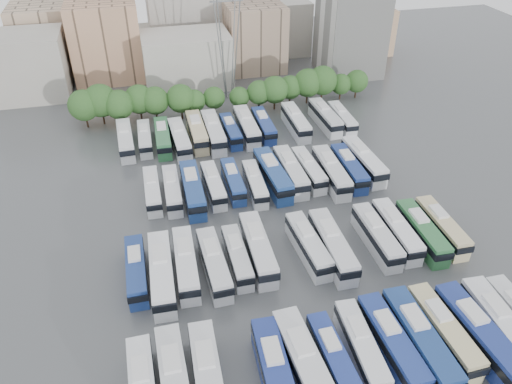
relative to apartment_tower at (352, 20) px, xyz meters
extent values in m
plane|color=#424447|center=(-34.00, -58.00, -13.00)|extent=(220.00, 220.00, 0.00)
cylinder|color=black|center=(-62.94, -15.98, -11.70)|extent=(0.36, 0.36, 2.59)
sphere|color=#234C1E|center=(-62.94, -15.98, -8.19)|extent=(6.22, 6.22, 6.22)
cylinder|color=black|center=(-59.69, -15.25, -11.61)|extent=(0.36, 0.36, 2.77)
sphere|color=#234C1E|center=(-59.69, -15.25, -7.85)|extent=(6.66, 6.66, 6.66)
cylinder|color=black|center=(-56.20, -16.75, -11.77)|extent=(0.36, 0.36, 2.46)
sphere|color=#234C1E|center=(-56.20, -16.75, -8.43)|extent=(5.91, 5.91, 5.91)
cylinder|color=black|center=(-52.13, -15.17, -11.76)|extent=(0.36, 0.36, 2.49)
sphere|color=#234C1E|center=(-52.13, -15.17, -8.38)|extent=(5.97, 5.97, 5.97)
cylinder|color=black|center=(-49.03, -16.18, -11.81)|extent=(0.36, 0.36, 2.39)
sphere|color=#234C1E|center=(-49.03, -16.18, -8.57)|extent=(5.73, 5.73, 5.73)
cylinder|color=black|center=(-43.83, -16.68, -11.78)|extent=(0.36, 0.36, 2.45)
sphere|color=#234C1E|center=(-43.83, -16.68, -8.46)|extent=(5.87, 5.87, 5.87)
cylinder|color=black|center=(-41.05, -16.40, -12.02)|extent=(0.36, 0.36, 1.95)
sphere|color=#234C1E|center=(-41.05, -16.40, -9.38)|extent=(4.68, 4.68, 4.68)
cylinder|color=black|center=(-36.80, -15.81, -12.03)|extent=(0.36, 0.36, 1.94)
sphere|color=#234C1E|center=(-36.80, -15.81, -9.40)|extent=(4.65, 4.65, 4.65)
cylinder|color=black|center=(-31.40, -16.10, -12.10)|extent=(0.36, 0.36, 1.79)
sphere|color=#234C1E|center=(-31.40, -16.10, -9.67)|extent=(4.30, 4.30, 4.30)
cylinder|color=black|center=(-27.16, -16.26, -11.93)|extent=(0.36, 0.36, 2.15)
sphere|color=#234C1E|center=(-27.16, -16.26, -9.01)|extent=(5.15, 5.15, 5.15)
cylinder|color=black|center=(-23.82, -16.83, -11.79)|extent=(0.36, 0.36, 2.43)
sphere|color=#234C1E|center=(-23.82, -16.83, -8.50)|extent=(5.82, 5.82, 5.82)
cylinder|color=black|center=(-19.86, -15.18, -11.93)|extent=(0.36, 0.36, 2.14)
sphere|color=#234C1E|center=(-19.86, -15.18, -9.02)|extent=(5.14, 5.14, 5.14)
cylinder|color=black|center=(-15.98, -15.48, -11.72)|extent=(0.36, 0.36, 2.56)
sphere|color=#234C1E|center=(-15.98, -15.48, -8.25)|extent=(6.14, 6.14, 6.14)
cylinder|color=black|center=(-12.52, -15.41, -11.67)|extent=(0.36, 0.36, 2.66)
sphere|color=#234C1E|center=(-12.52, -15.41, -8.06)|extent=(6.38, 6.38, 6.38)
cylinder|color=black|center=(-7.99, -15.16, -12.04)|extent=(0.36, 0.36, 1.91)
sphere|color=#234C1E|center=(-7.99, -15.16, -9.45)|extent=(4.58, 4.58, 4.58)
cylinder|color=black|center=(-4.27, -15.25, -11.94)|extent=(0.36, 0.36, 2.11)
sphere|color=#234C1E|center=(-4.27, -15.25, -9.08)|extent=(5.07, 5.07, 5.07)
cube|color=#9E998E|center=(-76.00, 4.00, -6.00)|extent=(18.00, 14.00, 14.00)
cube|color=tan|center=(-58.00, 10.00, -4.00)|extent=(16.00, 12.00, 18.00)
cube|color=#ADA89E|center=(-40.00, 2.00, -7.00)|extent=(20.00, 14.00, 12.00)
cube|color=gray|center=(-22.00, 8.00, -5.00)|extent=(14.00, 12.00, 16.00)
cube|color=gray|center=(-36.00, 22.00, -3.00)|extent=(22.00, 16.00, 20.00)
cube|color=tan|center=(-72.00, 20.00, -5.00)|extent=(16.00, 14.00, 16.00)
cube|color=#A39E93|center=(-14.00, 20.00, -6.00)|extent=(18.00, 14.00, 14.00)
cube|color=tan|center=(10.00, 14.00, -7.00)|extent=(14.00, 12.00, 12.00)
cube|color=gray|center=(-48.00, 16.00, -8.00)|extent=(12.00, 10.00, 10.00)
cube|color=silver|center=(0.00, 0.00, 0.00)|extent=(14.00, 14.00, 26.00)
cylinder|color=slate|center=(-34.00, -10.00, 4.00)|extent=(2.90, 2.91, 33.83)
cylinder|color=slate|center=(-34.00, -6.00, 4.00)|extent=(2.90, 2.91, 33.83)
cylinder|color=slate|center=(-30.00, -10.00, 4.00)|extent=(2.90, 2.91, 33.83)
cylinder|color=slate|center=(-30.00, -6.00, 4.00)|extent=(2.90, 2.91, 33.83)
cube|color=slate|center=(-32.00, -8.00, 8.08)|extent=(7.00, 0.30, 0.30)
cube|color=silver|center=(-55.54, -79.72, -9.46)|extent=(1.72, 3.16, 0.43)
cube|color=silver|center=(-52.36, -81.04, -11.22)|extent=(2.86, 12.58, 3.55)
cube|color=black|center=(-52.36, -81.19, -10.54)|extent=(2.99, 12.77, 1.04)
cube|color=silver|center=(-52.39, -79.47, -9.22)|extent=(1.83, 3.37, 0.46)
cube|color=silver|center=(-49.02, -81.32, -11.24)|extent=(3.04, 12.53, 3.53)
cube|color=black|center=(-49.02, -81.47, -10.56)|extent=(3.17, 12.73, 1.04)
cube|color=silver|center=(-48.97, -79.76, -9.24)|extent=(1.87, 3.38, 0.46)
cube|color=navy|center=(-42.26, -82.63, -11.21)|extent=(3.32, 12.78, 3.59)
cube|color=black|center=(-42.27, -82.79, -10.52)|extent=(3.45, 12.97, 1.05)
cube|color=silver|center=(-42.18, -81.05, -9.18)|extent=(1.96, 3.46, 0.46)
cube|color=silver|center=(-38.97, -82.50, -11.10)|extent=(3.55, 13.56, 3.80)
cube|color=black|center=(-38.96, -82.67, -10.37)|extent=(3.69, 13.77, 1.12)
cube|color=silver|center=(-39.06, -80.82, -8.95)|extent=(2.09, 3.68, 0.49)
cube|color=navy|center=(-35.67, -82.07, -11.46)|extent=(2.51, 10.93, 3.09)
cube|color=black|center=(-35.66, -82.21, -10.87)|extent=(2.62, 11.09, 0.91)
cube|color=silver|center=(-35.69, -80.71, -9.72)|extent=(1.59, 2.93, 0.40)
cube|color=silver|center=(-32.21, -81.29, -11.41)|extent=(2.97, 11.36, 3.19)
cube|color=black|center=(-32.21, -81.43, -10.80)|extent=(3.09, 11.53, 0.94)
cube|color=silver|center=(-32.13, -79.88, -9.61)|extent=(1.75, 3.08, 0.41)
cube|color=navy|center=(-28.87, -81.85, -11.26)|extent=(2.89, 12.37, 3.49)
cube|color=black|center=(-28.86, -82.00, -10.59)|extent=(3.02, 12.56, 1.03)
cube|color=silver|center=(-28.90, -80.31, -9.29)|extent=(1.82, 3.32, 0.45)
cube|color=navy|center=(-25.78, -82.25, -11.14)|extent=(2.85, 13.17, 3.73)
cube|color=black|center=(-25.78, -82.42, -10.42)|extent=(2.98, 13.37, 1.10)
cube|color=silver|center=(-25.77, -80.61, -9.03)|extent=(1.88, 3.52, 0.48)
cube|color=beige|center=(-22.42, -81.59, -11.30)|extent=(2.83, 12.08, 3.41)
cube|color=black|center=(-22.42, -81.74, -10.65)|extent=(2.96, 12.26, 1.00)
cube|color=silver|center=(-22.45, -80.09, -9.37)|extent=(1.78, 3.24, 0.44)
cube|color=navy|center=(-19.07, -83.13, -11.13)|extent=(3.49, 13.36, 3.75)
cube|color=black|center=(-19.06, -83.30, -10.41)|extent=(3.63, 13.57, 1.10)
cube|color=silver|center=(-19.15, -81.48, -9.01)|extent=(2.05, 3.62, 0.49)
cube|color=silver|center=(-15.99, -82.89, -11.16)|extent=(3.38, 13.14, 3.69)
cube|color=black|center=(-16.00, -83.05, -10.45)|extent=(3.52, 13.34, 1.09)
cube|color=silver|center=(-15.91, -81.27, -9.07)|extent=(2.01, 3.56, 0.48)
cube|color=navy|center=(-55.36, -63.12, -11.43)|extent=(2.39, 11.12, 3.15)
cube|color=black|center=(-55.36, -63.26, -10.82)|extent=(2.50, 11.28, 0.93)
cube|color=silver|center=(-55.35, -61.73, -9.65)|extent=(1.58, 2.97, 0.41)
cube|color=white|center=(-52.21, -64.72, -11.16)|extent=(3.15, 13.03, 3.67)
cube|color=black|center=(-52.21, -64.88, -10.46)|extent=(3.28, 13.23, 1.08)
cube|color=silver|center=(-52.16, -63.10, -9.09)|extent=(1.94, 3.51, 0.48)
cube|color=silver|center=(-49.00, -63.56, -11.30)|extent=(2.99, 12.06, 3.39)
cube|color=black|center=(-49.01, -63.71, -10.66)|extent=(3.11, 12.24, 1.00)
cube|color=silver|center=(-48.94, -62.07, -9.39)|extent=(1.81, 3.25, 0.44)
cube|color=silver|center=(-45.43, -64.46, -11.33)|extent=(2.88, 11.88, 3.35)
cube|color=black|center=(-45.43, -64.61, -10.69)|extent=(3.01, 12.07, 0.98)
cube|color=silver|center=(-45.48, -62.98, -9.44)|extent=(1.77, 3.20, 0.43)
cube|color=silver|center=(-42.16, -63.64, -11.49)|extent=(2.29, 10.64, 3.01)
cube|color=black|center=(-42.16, -63.77, -10.92)|extent=(2.40, 10.80, 0.89)
cube|color=silver|center=(-42.16, -62.31, -9.79)|extent=(1.52, 2.84, 0.39)
cube|color=silver|center=(-39.16, -63.01, -11.21)|extent=(2.94, 12.65, 3.57)
cube|color=black|center=(-39.16, -63.17, -10.53)|extent=(3.07, 12.85, 1.05)
cube|color=silver|center=(-39.12, -61.44, -9.20)|extent=(1.86, 3.40, 0.46)
cube|color=silver|center=(-32.26, -63.84, -11.34)|extent=(3.09, 11.80, 3.31)
cube|color=black|center=(-32.26, -63.99, -10.71)|extent=(3.21, 11.98, 0.97)
cube|color=silver|center=(-32.34, -62.38, -9.47)|extent=(1.82, 3.20, 0.43)
cube|color=silver|center=(-29.20, -64.92, -11.18)|extent=(2.97, 12.87, 3.63)
cube|color=black|center=(-29.20, -65.08, -10.49)|extent=(3.10, 13.07, 1.07)
cube|color=silver|center=(-29.17, -63.32, -9.13)|extent=(1.88, 3.45, 0.47)
cube|color=silver|center=(-22.36, -64.34, -11.31)|extent=(2.63, 11.93, 3.38)
cube|color=black|center=(-22.36, -64.49, -10.67)|extent=(2.75, 12.11, 0.99)
cube|color=silver|center=(-22.35, -62.85, -9.41)|extent=(1.71, 3.19, 0.44)
cube|color=white|center=(-19.09, -63.88, -11.32)|extent=(2.84, 11.93, 3.36)
cube|color=black|center=(-19.10, -64.03, -10.68)|extent=(2.97, 12.11, 0.99)
cube|color=silver|center=(-19.05, -62.40, -9.42)|extent=(1.77, 3.21, 0.44)
cube|color=#2D6939|center=(-15.75, -65.02, -11.30)|extent=(2.94, 12.06, 3.40)
cube|color=black|center=(-15.76, -65.17, -10.65)|extent=(3.07, 12.25, 1.00)
cube|color=silver|center=(-15.70, -63.52, -9.38)|extent=(1.80, 3.25, 0.44)
cube|color=#CABA8B|center=(-12.38, -64.61, -11.36)|extent=(2.68, 11.62, 3.28)
cube|color=black|center=(-12.38, -64.75, -10.73)|extent=(2.80, 11.79, 0.96)
cube|color=silver|center=(-12.35, -63.16, -9.51)|extent=(1.70, 3.12, 0.42)
cube|color=silver|center=(-51.97, -45.01, -11.47)|extent=(2.39, 10.80, 3.05)
cube|color=black|center=(-51.97, -45.14, -10.89)|extent=(2.50, 10.96, 0.90)
cube|color=silver|center=(-51.95, -43.66, -9.75)|extent=(1.55, 2.89, 0.40)
cube|color=silver|center=(-48.88, -45.65, -11.43)|extent=(2.63, 11.13, 3.14)
cube|color=black|center=(-48.89, -45.79, -10.83)|extent=(2.75, 11.30, 0.92)
cube|color=silver|center=(-48.85, -44.27, -9.66)|extent=(1.64, 2.99, 0.41)
cube|color=navy|center=(-45.74, -46.65, -11.18)|extent=(2.94, 12.90, 3.64)
cube|color=black|center=(-45.74, -46.81, -10.48)|extent=(3.07, 13.10, 1.07)
cube|color=silver|center=(-45.71, -45.04, -9.12)|extent=(1.88, 3.46, 0.47)
cube|color=silver|center=(-42.25, -45.75, -11.46)|extent=(2.52, 10.94, 3.09)
cube|color=black|center=(-42.25, -45.89, -10.87)|extent=(2.63, 11.10, 0.91)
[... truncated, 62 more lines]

